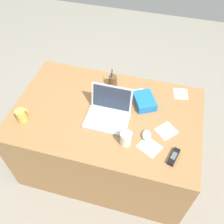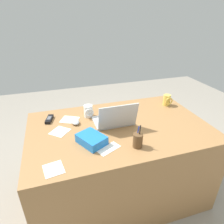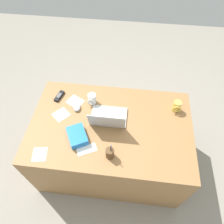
{
  "view_description": "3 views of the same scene",
  "coord_description": "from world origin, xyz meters",
  "px_view_note": "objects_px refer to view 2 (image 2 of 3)",
  "views": [
    {
      "loc": [
        0.37,
        -1.18,
        2.17
      ],
      "look_at": [
        0.05,
        -0.04,
        0.78
      ],
      "focal_mm": 39.77,
      "sensor_mm": 36.0,
      "label": 1
    },
    {
      "loc": [
        0.47,
        1.3,
        1.56
      ],
      "look_at": [
        0.04,
        -0.06,
        0.83
      ],
      "focal_mm": 31.6,
      "sensor_mm": 36.0,
      "label": 2
    },
    {
      "loc": [
        -0.13,
        0.99,
        2.25
      ],
      "look_at": [
        -0.0,
        -0.07,
        0.81
      ],
      "focal_mm": 32.97,
      "sensor_mm": 36.0,
      "label": 3
    }
  ],
  "objects_px": {
    "pen_holder": "(138,140)",
    "snack_bag": "(92,139)",
    "coffee_mug_white": "(88,111)",
    "computer_mouse": "(75,122)",
    "cordless_phone": "(49,119)",
    "coffee_mug_tall": "(167,100)",
    "laptop": "(114,119)"
  },
  "relations": [
    {
      "from": "laptop",
      "to": "snack_bag",
      "type": "bearing_deg",
      "value": 40.89
    },
    {
      "from": "coffee_mug_tall",
      "to": "pen_holder",
      "type": "xyz_separation_m",
      "value": [
        0.55,
        0.53,
        -0.0
      ]
    },
    {
      "from": "computer_mouse",
      "to": "cordless_phone",
      "type": "relative_size",
      "value": 0.69
    },
    {
      "from": "coffee_mug_white",
      "to": "pen_holder",
      "type": "xyz_separation_m",
      "value": [
        -0.23,
        0.53,
        -0.0
      ]
    },
    {
      "from": "computer_mouse",
      "to": "snack_bag",
      "type": "distance_m",
      "value": 0.32
    },
    {
      "from": "laptop",
      "to": "computer_mouse",
      "type": "xyz_separation_m",
      "value": [
        0.31,
        -0.1,
        -0.03
      ]
    },
    {
      "from": "coffee_mug_white",
      "to": "coffee_mug_tall",
      "type": "relative_size",
      "value": 1.0
    },
    {
      "from": "laptop",
      "to": "snack_bag",
      "type": "relative_size",
      "value": 1.65
    },
    {
      "from": "laptop",
      "to": "coffee_mug_tall",
      "type": "distance_m",
      "value": 0.64
    },
    {
      "from": "laptop",
      "to": "pen_holder",
      "type": "relative_size",
      "value": 1.85
    },
    {
      "from": "cordless_phone",
      "to": "snack_bag",
      "type": "distance_m",
      "value": 0.51
    },
    {
      "from": "pen_holder",
      "to": "laptop",
      "type": "bearing_deg",
      "value": -80.46
    },
    {
      "from": "pen_holder",
      "to": "snack_bag",
      "type": "xyz_separation_m",
      "value": [
        0.29,
        -0.13,
        -0.02
      ]
    },
    {
      "from": "cordless_phone",
      "to": "pen_holder",
      "type": "relative_size",
      "value": 0.82
    },
    {
      "from": "laptop",
      "to": "coffee_mug_white",
      "type": "relative_size",
      "value": 3.01
    },
    {
      "from": "pen_holder",
      "to": "coffee_mug_white",
      "type": "bearing_deg",
      "value": -65.99
    },
    {
      "from": "laptop",
      "to": "coffee_mug_tall",
      "type": "xyz_separation_m",
      "value": [
        -0.61,
        -0.19,
        0.01
      ]
    },
    {
      "from": "laptop",
      "to": "snack_bag",
      "type": "xyz_separation_m",
      "value": [
        0.24,
        0.2,
        -0.01
      ]
    },
    {
      "from": "computer_mouse",
      "to": "cordless_phone",
      "type": "bearing_deg",
      "value": -41.73
    },
    {
      "from": "laptop",
      "to": "computer_mouse",
      "type": "bearing_deg",
      "value": -18.6
    },
    {
      "from": "laptop",
      "to": "coffee_mug_white",
      "type": "height_order",
      "value": "laptop"
    },
    {
      "from": "coffee_mug_white",
      "to": "cordless_phone",
      "type": "bearing_deg",
      "value": -5.8
    },
    {
      "from": "computer_mouse",
      "to": "pen_holder",
      "type": "bearing_deg",
      "value": 118.5
    },
    {
      "from": "computer_mouse",
      "to": "cordless_phone",
      "type": "xyz_separation_m",
      "value": [
        0.2,
        -0.12,
        -0.01
      ]
    },
    {
      "from": "computer_mouse",
      "to": "laptop",
      "type": "bearing_deg",
      "value": 150.22
    },
    {
      "from": "computer_mouse",
      "to": "snack_bag",
      "type": "xyz_separation_m",
      "value": [
        -0.07,
        0.31,
        0.01
      ]
    },
    {
      "from": "laptop",
      "to": "coffee_mug_white",
      "type": "xyz_separation_m",
      "value": [
        0.18,
        -0.19,
        0.01
      ]
    },
    {
      "from": "laptop",
      "to": "coffee_mug_tall",
      "type": "bearing_deg",
      "value": -162.21
    },
    {
      "from": "computer_mouse",
      "to": "cordless_phone",
      "type": "height_order",
      "value": "computer_mouse"
    },
    {
      "from": "computer_mouse",
      "to": "cordless_phone",
      "type": "distance_m",
      "value": 0.24
    },
    {
      "from": "pen_holder",
      "to": "cordless_phone",
      "type": "bearing_deg",
      "value": -44.6
    },
    {
      "from": "computer_mouse",
      "to": "pen_holder",
      "type": "height_order",
      "value": "pen_holder"
    }
  ]
}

